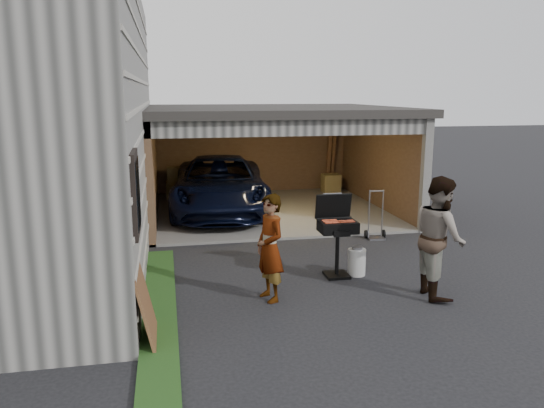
{
  "coord_description": "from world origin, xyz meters",
  "views": [
    {
      "loc": [
        -2.06,
        -7.79,
        3.29
      ],
      "look_at": [
        -0.07,
        2.12,
        1.15
      ],
      "focal_mm": 35.0,
      "sensor_mm": 36.0,
      "label": 1
    }
  ],
  "objects_px": {
    "woman": "(270,248)",
    "bbq_grill": "(337,229)",
    "plywood_panel": "(146,306)",
    "hand_truck": "(376,229)",
    "propane_tank": "(357,262)",
    "man": "(439,237)",
    "minivan": "(220,187)"
  },
  "relations": [
    {
      "from": "minivan",
      "to": "man",
      "type": "distance_m",
      "value": 7.33
    },
    {
      "from": "plywood_panel",
      "to": "hand_truck",
      "type": "xyz_separation_m",
      "value": [
        4.97,
        4.23,
        -0.29
      ]
    },
    {
      "from": "bbq_grill",
      "to": "propane_tank",
      "type": "xyz_separation_m",
      "value": [
        0.38,
        -0.02,
        -0.64
      ]
    },
    {
      "from": "propane_tank",
      "to": "hand_truck",
      "type": "height_order",
      "value": "hand_truck"
    },
    {
      "from": "man",
      "to": "propane_tank",
      "type": "relative_size",
      "value": 4.08
    },
    {
      "from": "woman",
      "to": "hand_truck",
      "type": "distance_m",
      "value": 4.41
    },
    {
      "from": "man",
      "to": "bbq_grill",
      "type": "bearing_deg",
      "value": 54.01
    },
    {
      "from": "woman",
      "to": "bbq_grill",
      "type": "height_order",
      "value": "woman"
    },
    {
      "from": "man",
      "to": "propane_tank",
      "type": "distance_m",
      "value": 1.69
    },
    {
      "from": "minivan",
      "to": "bbq_grill",
      "type": "bearing_deg",
      "value": -69.18
    },
    {
      "from": "minivan",
      "to": "propane_tank",
      "type": "xyz_separation_m",
      "value": [
        1.93,
        -5.55,
        -0.5
      ]
    },
    {
      "from": "bbq_grill",
      "to": "plywood_panel",
      "type": "height_order",
      "value": "bbq_grill"
    },
    {
      "from": "man",
      "to": "propane_tank",
      "type": "xyz_separation_m",
      "value": [
        -0.95,
        1.18,
        -0.75
      ]
    },
    {
      "from": "minivan",
      "to": "propane_tank",
      "type": "bearing_deg",
      "value": -65.64
    },
    {
      "from": "propane_tank",
      "to": "hand_truck",
      "type": "xyz_separation_m",
      "value": [
        1.29,
        2.25,
        -0.03
      ]
    },
    {
      "from": "woman",
      "to": "plywood_panel",
      "type": "relative_size",
      "value": 1.68
    },
    {
      "from": "woman",
      "to": "hand_truck",
      "type": "height_order",
      "value": "woman"
    },
    {
      "from": "woman",
      "to": "bbq_grill",
      "type": "distance_m",
      "value": 1.65
    },
    {
      "from": "woman",
      "to": "plywood_panel",
      "type": "xyz_separation_m",
      "value": [
        -1.9,
        -1.14,
        -0.36
      ]
    },
    {
      "from": "propane_tank",
      "to": "man",
      "type": "bearing_deg",
      "value": -51.22
    },
    {
      "from": "woman",
      "to": "propane_tank",
      "type": "bearing_deg",
      "value": 98.02
    },
    {
      "from": "minivan",
      "to": "plywood_panel",
      "type": "distance_m",
      "value": 7.73
    },
    {
      "from": "woman",
      "to": "hand_truck",
      "type": "relative_size",
      "value": 1.54
    },
    {
      "from": "bbq_grill",
      "to": "woman",
      "type": "bearing_deg",
      "value": -148.2
    },
    {
      "from": "plywood_panel",
      "to": "hand_truck",
      "type": "relative_size",
      "value": 0.92
    },
    {
      "from": "plywood_panel",
      "to": "hand_truck",
      "type": "bearing_deg",
      "value": 40.37
    },
    {
      "from": "minivan",
      "to": "woman",
      "type": "height_order",
      "value": "woman"
    },
    {
      "from": "woman",
      "to": "man",
      "type": "bearing_deg",
      "value": 65.64
    },
    {
      "from": "bbq_grill",
      "to": "plywood_panel",
      "type": "distance_m",
      "value": 3.88
    },
    {
      "from": "propane_tank",
      "to": "plywood_panel",
      "type": "distance_m",
      "value": 4.19
    },
    {
      "from": "propane_tank",
      "to": "plywood_panel",
      "type": "relative_size",
      "value": 0.47
    },
    {
      "from": "man",
      "to": "plywood_panel",
      "type": "relative_size",
      "value": 1.93
    }
  ]
}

